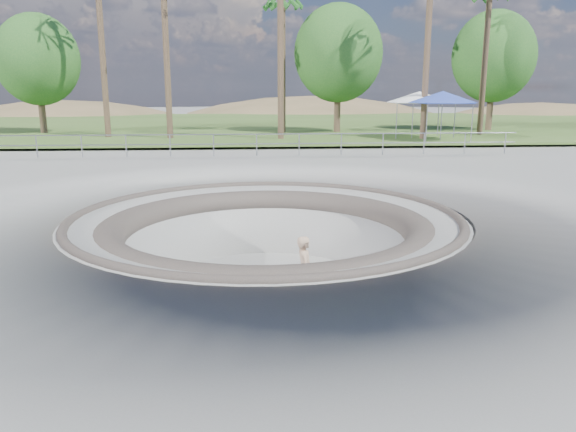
{
  "coord_description": "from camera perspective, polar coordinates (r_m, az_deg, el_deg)",
  "views": [
    {
      "loc": [
        -0.48,
        -14.33,
        3.32
      ],
      "look_at": [
        0.62,
        0.45,
        -0.1
      ],
      "focal_mm": 35.0,
      "sensor_mm": 36.0,
      "label": 1
    }
  ],
  "objects": [
    {
      "name": "ground",
      "position": [
        14.71,
        -2.26,
        -0.05
      ],
      "size": [
        180.0,
        180.0,
        0.0
      ],
      "primitive_type": "plane",
      "color": "#999994",
      "rests_on": "ground"
    },
    {
      "name": "skate_bowl",
      "position": [
        15.23,
        -2.2,
        -6.78
      ],
      "size": [
        14.0,
        14.0,
        4.1
      ],
      "color": "#999994",
      "rests_on": "ground"
    },
    {
      "name": "grass_strip",
      "position": [
        48.43,
        -3.72,
        9.29
      ],
      "size": [
        180.0,
        36.0,
        0.12
      ],
      "color": "#436126",
      "rests_on": "ground"
    },
    {
      "name": "distant_hills",
      "position": [
        72.37,
        -0.83,
        4.77
      ],
      "size": [
        103.2,
        45.0,
        28.6
      ],
      "color": "brown",
      "rests_on": "ground"
    },
    {
      "name": "safety_railing",
      "position": [
        26.46,
        -3.21,
        7.27
      ],
      "size": [
        25.0,
        0.06,
        1.03
      ],
      "color": "gray",
      "rests_on": "ground"
    },
    {
      "name": "skateboard",
      "position": [
        13.71,
        1.69,
        -9.05
      ],
      "size": [
        0.92,
        0.32,
        0.09
      ],
      "color": "olive",
      "rests_on": "ground"
    },
    {
      "name": "skater",
      "position": [
        13.41,
        1.71,
        -5.57
      ],
      "size": [
        0.45,
        0.65,
        1.71
      ],
      "primitive_type": "imported",
      "rotation": [
        0.0,
        0.0,
        1.63
      ],
      "color": "tan",
      "rests_on": "skateboard"
    },
    {
      "name": "canopy_white",
      "position": [
        35.78,
        13.18,
        11.68
      ],
      "size": [
        5.31,
        5.31,
        2.78
      ],
      "color": "gray",
      "rests_on": "ground"
    },
    {
      "name": "canopy_blue",
      "position": [
        34.27,
        15.44,
        11.56
      ],
      "size": [
        5.56,
        5.56,
        2.81
      ],
      "color": "gray",
      "rests_on": "ground"
    },
    {
      "name": "palm_d",
      "position": [
        39.08,
        -0.55,
        20.94
      ],
      "size": [
        2.6,
        2.6,
        9.91
      ],
      "color": "brown",
      "rests_on": "ground"
    },
    {
      "name": "bushy_tree_left",
      "position": [
        41.78,
        -24.12,
        14.28
      ],
      "size": [
        5.47,
        4.97,
        7.88
      ],
      "color": "brown",
      "rests_on": "ground"
    },
    {
      "name": "bushy_tree_mid",
      "position": [
        39.36,
        5.13,
        16.12
      ],
      "size": [
        5.96,
        5.42,
        8.6
      ],
      "color": "brown",
      "rests_on": "ground"
    },
    {
      "name": "bushy_tree_right",
      "position": [
        43.46,
        20.18,
        14.95
      ],
      "size": [
        5.83,
        5.3,
        8.42
      ],
      "color": "brown",
      "rests_on": "ground"
    }
  ]
}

